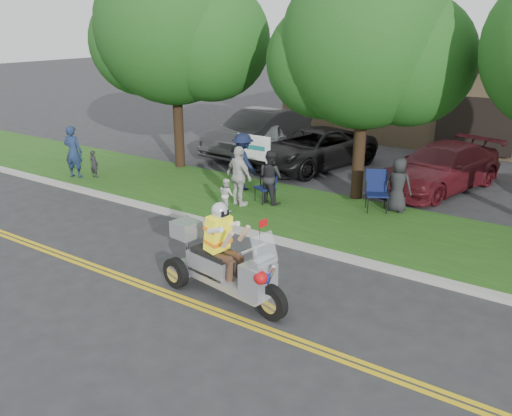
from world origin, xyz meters
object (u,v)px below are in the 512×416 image
Objects in this scene: spectator_adult_mid at (270,177)px; parked_car_mid at (313,149)px; lawn_chair_a at (269,183)px; spectator_adult_left at (73,152)px; parked_car_left at (258,132)px; spectator_adult_right at (239,176)px; trike_scooter at (222,264)px; lawn_chair_b at (377,188)px; parked_car_far_left at (265,139)px; parked_car_right at (441,167)px.

spectator_adult_mid reaches higher than parked_car_mid.
lawn_chair_a is 7.15m from spectator_adult_left.
spectator_adult_right is at bearing -57.48° from parked_car_left.
parked_car_left reaches higher than lawn_chair_a.
trike_scooter is 1.90× the size of spectator_adult_mid.
lawn_chair_b is 7.54m from parked_car_far_left.
spectator_adult_mid reaches higher than parked_car_far_left.
spectator_adult_right is (-0.62, -0.72, 0.09)m from spectator_adult_mid.
spectator_adult_mid is 6.77m from parked_car_left.
lawn_chair_b is 8.09m from parked_car_left.
trike_scooter is 1.71× the size of spectator_adult_right.
parked_car_left reaches higher than lawn_chair_b.
lawn_chair_b is at bearing -88.15° from parked_car_right.
spectator_adult_left is (-9.91, -2.66, 0.25)m from lawn_chair_b.
spectator_adult_right is 7.03m from parked_car_left.
parked_car_mid is at bearing -165.06° from parked_car_right.
lawn_chair_a is at bearing -77.99° from parked_car_far_left.
trike_scooter is 9.86m from parked_car_right.
parked_car_right is (10.72, 6.01, -0.27)m from spectator_adult_left.
lawn_chair_a is 0.89× the size of lawn_chair_b.
lawn_chair_b is 0.28× the size of parked_car_far_left.
spectator_adult_mid is at bearing -4.45° from lawn_chair_a.
lawn_chair_a is 6.65m from parked_car_left.
parked_car_right reaches higher than parked_car_far_left.
spectator_adult_left is 12.29m from parked_car_right.
parked_car_far_left is (-6.41, 3.97, -0.05)m from lawn_chair_b.
spectator_adult_mid is (7.09, 1.47, -0.10)m from spectator_adult_left.
lawn_chair_b is 0.23× the size of parked_car_right.
trike_scooter is 10.35m from parked_car_mid.
parked_car_far_left is at bearing -178.68° from parked_car_mid.
trike_scooter is at bearing -56.93° from parked_car_mid.
lawn_chair_b is at bearing 175.51° from spectator_adult_left.
spectator_adult_left reaches higher than parked_car_far_left.
spectator_adult_left reaches higher than spectator_adult_right.
trike_scooter is at bearing 137.51° from spectator_adult_right.
lawn_chair_b is at bearing -144.46° from spectator_adult_mid.
lawn_chair_a is at bearing 123.32° from trike_scooter.
lawn_chair_a is at bearing -114.40° from parked_car_right.
trike_scooter is at bearing 125.91° from spectator_adult_mid.
parked_car_far_left is at bearing -48.14° from spectator_adult_right.
spectator_adult_right reaches higher than parked_car_far_left.
trike_scooter reaches higher than parked_car_far_left.
spectator_adult_left reaches higher than spectator_adult_mid.
spectator_adult_left is at bearing -140.14° from parked_car_far_left.
spectator_adult_mid is at bearing 172.17° from spectator_adult_left.
parked_car_mid is (-3.33, 9.80, 0.04)m from trike_scooter.
spectator_adult_left reaches higher than parked_car_mid.
lawn_chair_b is 0.22× the size of parked_car_mid.
trike_scooter is at bearing -82.98° from parked_car_far_left.
lawn_chair_b is at bearing -135.87° from spectator_adult_right.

